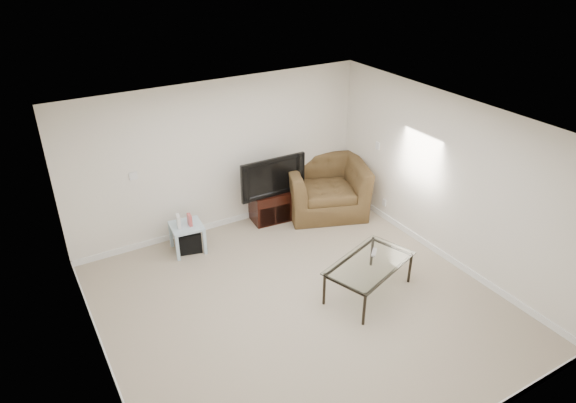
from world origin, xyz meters
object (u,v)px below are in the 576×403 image
subwoofer (189,240)px  side_table (188,238)px  tv_stand (270,206)px  television (270,175)px  recliner (325,180)px  coffee_table (368,278)px

subwoofer → side_table: bearing=-151.8°
tv_stand → television: 0.60m
side_table → recliner: bearing=0.0°
television → tv_stand: bearing=85.4°
subwoofer → television: bearing=5.8°
recliner → tv_stand: bearing=-170.4°
tv_stand → television: size_ratio=0.59×
television → subwoofer: size_ratio=3.13×
subwoofer → coffee_table: size_ratio=0.27×
side_table → recliner: 2.60m
subwoofer → coffee_table: bearing=-53.0°
tv_stand → coffee_table: (0.19, -2.47, -0.02)m
coffee_table → side_table: bearing=127.7°
tv_stand → recliner: bearing=-6.0°
television → coffee_table: 2.53m
television → side_table: size_ratio=2.29×
recliner → subwoofer: bearing=-159.6°
recliner → coffee_table: bearing=-88.9°
tv_stand → side_table: (-1.57, -0.20, -0.04)m
television → coffee_table: size_ratio=0.85×
television → subwoofer: television is taller
side_table → coffee_table: coffee_table is taller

